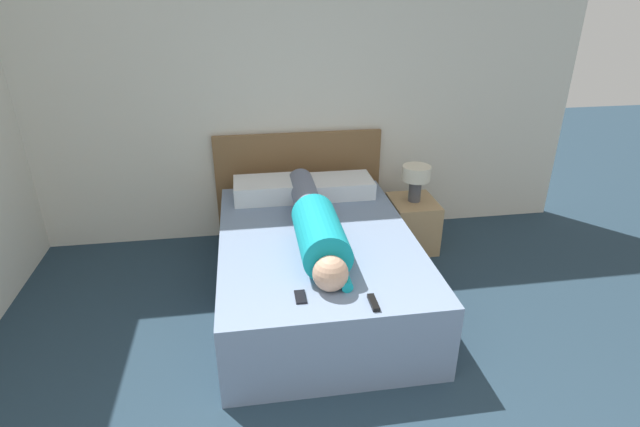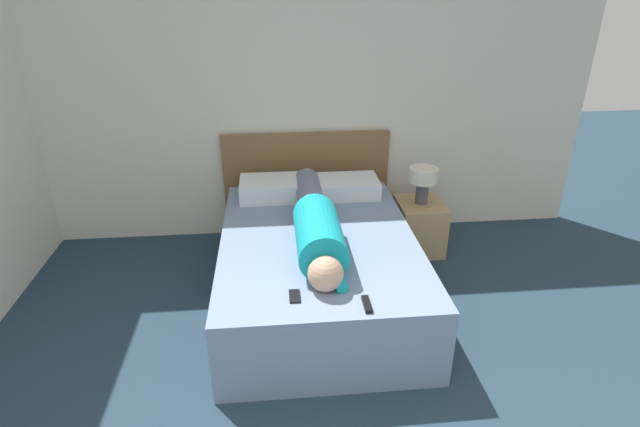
% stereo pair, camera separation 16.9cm
% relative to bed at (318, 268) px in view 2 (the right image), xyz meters
% --- Properties ---
extents(wall_back, '(5.47, 0.06, 2.60)m').
position_rel_bed_xyz_m(wall_back, '(-0.16, 1.20, 1.03)').
color(wall_back, silver).
rests_on(wall_back, ground_plane).
extents(bed, '(1.39, 1.99, 0.54)m').
position_rel_bed_xyz_m(bed, '(0.00, 0.00, 0.00)').
color(bed, '#7589A8').
rests_on(bed, ground_plane).
extents(headboard, '(1.51, 0.04, 0.98)m').
position_rel_bed_xyz_m(headboard, '(0.00, 1.13, 0.22)').
color(headboard, brown).
rests_on(headboard, ground_plane).
extents(nightstand, '(0.39, 0.46, 0.45)m').
position_rel_bed_xyz_m(nightstand, '(0.97, 0.69, -0.04)').
color(nightstand, tan).
rests_on(nightstand, ground_plane).
extents(table_lamp, '(0.25, 0.25, 0.32)m').
position_rel_bed_xyz_m(table_lamp, '(0.97, 0.69, 0.40)').
color(table_lamp, '#4C4C51').
rests_on(table_lamp, nightstand).
extents(person_lying, '(0.31, 1.64, 0.31)m').
position_rel_bed_xyz_m(person_lying, '(-0.02, -0.09, 0.40)').
color(person_lying, tan).
rests_on(person_lying, bed).
extents(pillow_near_headboard, '(0.54, 0.37, 0.16)m').
position_rel_bed_xyz_m(pillow_near_headboard, '(-0.31, 0.74, 0.35)').
color(pillow_near_headboard, white).
rests_on(pillow_near_headboard, bed).
extents(pillow_second, '(0.52, 0.37, 0.14)m').
position_rel_bed_xyz_m(pillow_second, '(0.33, 0.74, 0.34)').
color(pillow_second, white).
rests_on(pillow_second, bed).
extents(tv_remote, '(0.04, 0.15, 0.02)m').
position_rel_bed_xyz_m(tv_remote, '(0.20, -0.87, 0.28)').
color(tv_remote, black).
rests_on(tv_remote, bed).
extents(cell_phone, '(0.06, 0.13, 0.01)m').
position_rel_bed_xyz_m(cell_phone, '(-0.21, -0.75, 0.28)').
color(cell_phone, black).
rests_on(cell_phone, bed).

